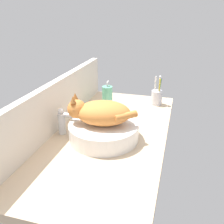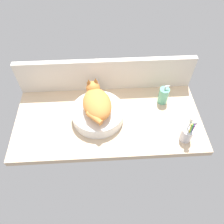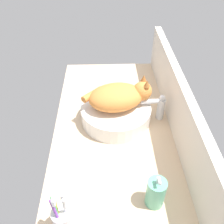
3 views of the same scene
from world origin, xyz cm
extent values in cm
cube|color=#D1B28E|center=(0.00, 0.00, -2.00)|extent=(119.59, 57.78, 4.00)
cube|color=silver|center=(0.00, 27.09, 12.25)|extent=(119.59, 3.60, 24.51)
cylinder|color=white|center=(-6.47, 0.44, 4.00)|extent=(32.95, 32.95, 7.99)
ellipsoid|color=orange|center=(-6.47, 0.44, 13.49)|extent=(21.44, 27.78, 11.00)
sphere|color=orange|center=(-8.73, 12.09, 14.99)|extent=(8.80, 8.80, 8.80)
cone|color=#A4632D|center=(-11.08, 12.66, 20.39)|extent=(2.80, 2.80, 3.20)
cone|color=#A4632D|center=(-6.76, 13.49, 20.39)|extent=(2.80, 2.80, 3.20)
cylinder|color=orange|center=(-8.20, -10.72, 13.99)|extent=(10.07, 10.01, 3.20)
cylinder|color=silver|center=(-6.94, 21.41, 5.50)|extent=(3.60, 3.60, 11.00)
cylinder|color=silver|center=(-6.83, 16.41, 10.40)|extent=(2.43, 10.05, 2.20)
sphere|color=silver|center=(-6.94, 21.41, 12.20)|extent=(2.80, 2.80, 2.80)
cylinder|color=#60B793|center=(37.53, 11.47, 5.86)|extent=(6.60, 6.60, 11.72)
cylinder|color=silver|center=(37.53, 11.47, 13.12)|extent=(1.20, 1.20, 2.80)
cylinder|color=silver|center=(38.73, 11.47, 14.52)|extent=(2.20, 1.00, 1.00)
cylinder|color=silver|center=(45.22, -19.00, 4.60)|extent=(6.79, 6.79, 9.20)
cylinder|color=white|center=(44.74, -17.82, 8.90)|extent=(2.84, 1.69, 17.01)
cube|color=white|center=(44.74, -17.82, 17.40)|extent=(1.47, 0.91, 2.56)
cylinder|color=green|center=(45.96, -20.13, 8.90)|extent=(2.99, 2.25, 17.00)
cube|color=white|center=(45.96, -20.13, 17.40)|extent=(1.49, 0.99, 2.59)
cylinder|color=purple|center=(46.56, -20.02, 8.90)|extent=(2.37, 2.83, 17.01)
cube|color=white|center=(46.56, -20.02, 17.40)|extent=(1.41, 1.07, 2.57)
cylinder|color=yellow|center=(45.45, -20.16, 8.90)|extent=(3.17, 1.35, 16.99)
cube|color=white|center=(45.45, -20.16, 17.40)|extent=(1.51, 0.86, 2.56)
camera|label=1|loc=(-106.00, -32.18, 59.19)|focal=40.00mm
camera|label=2|loc=(-2.39, -85.33, 113.31)|focal=35.00mm
camera|label=3|loc=(83.33, -4.96, 81.70)|focal=40.00mm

